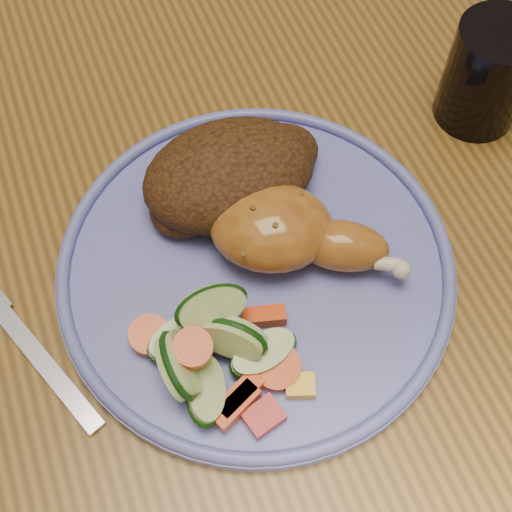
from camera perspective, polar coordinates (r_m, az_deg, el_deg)
name	(u,v)px	position (r m, az deg, el deg)	size (l,w,h in m)	color
ground	(252,424)	(1.29, -0.35, -13.27)	(4.00, 4.00, 0.00)	#52391C
dining_table	(248,230)	(0.67, -0.65, 2.11)	(0.90, 1.40, 0.75)	brown
plate	(256,269)	(0.55, 0.00, -1.05)	(0.30, 0.30, 0.01)	#5B62B5
plate_rim	(256,262)	(0.54, 0.00, -0.51)	(0.30, 0.30, 0.01)	#5B62B5
chicken_leg	(288,232)	(0.53, 2.61, 1.97)	(0.14, 0.12, 0.05)	#A86623
rice_pilaf	(232,175)	(0.56, -1.92, 6.53)	(0.15, 0.10, 0.06)	#402510
vegetable_pile	(216,352)	(0.50, -3.22, -7.70)	(0.11, 0.11, 0.06)	#A50A05
fork	(27,343)	(0.55, -17.83, -6.62)	(0.07, 0.16, 0.00)	silver
drinking_glass	(488,74)	(0.64, 18.05, 13.65)	(0.07, 0.07, 0.09)	black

